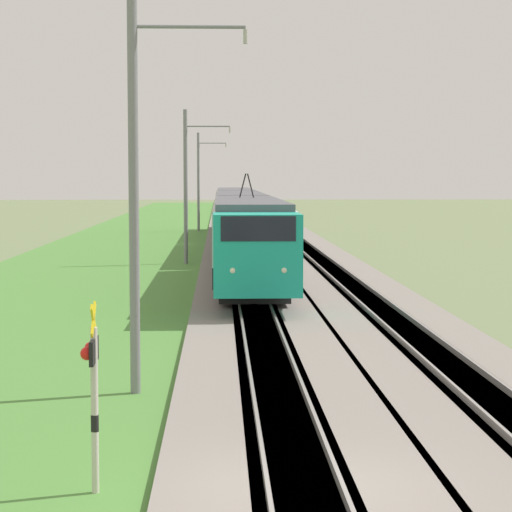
% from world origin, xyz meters
% --- Properties ---
extents(ground_plane, '(400.00, 400.00, 0.00)m').
position_xyz_m(ground_plane, '(0.00, 0.00, 0.00)').
color(ground_plane, '#6B7A51').
extents(ballast_main, '(240.00, 4.40, 0.30)m').
position_xyz_m(ballast_main, '(50.00, 0.00, 0.15)').
color(ballast_main, gray).
rests_on(ballast_main, ground).
extents(ballast_adjacent, '(240.00, 4.40, 0.30)m').
position_xyz_m(ballast_adjacent, '(50.00, -4.25, 0.15)').
color(ballast_adjacent, gray).
rests_on(ballast_adjacent, ground).
extents(track_main, '(240.00, 1.57, 0.45)m').
position_xyz_m(track_main, '(50.00, 0.00, 0.16)').
color(track_main, '#4C4238').
rests_on(track_main, ground).
extents(track_adjacent, '(240.00, 1.57, 0.45)m').
position_xyz_m(track_adjacent, '(50.00, -4.25, 0.16)').
color(track_adjacent, '#4C4238').
rests_on(track_adjacent, ground).
extents(grass_verge, '(240.00, 12.48, 0.12)m').
position_xyz_m(grass_verge, '(50.00, 7.11, 0.06)').
color(grass_verge, '#4C8438').
rests_on(grass_verge, ground).
extents(passenger_train, '(59.29, 2.96, 4.97)m').
position_xyz_m(passenger_train, '(46.87, 0.00, 2.32)').
color(passenger_train, '#19A88E').
rests_on(passenger_train, ground).
extents(crossing_signal_near, '(0.70, 0.23, 2.97)m').
position_xyz_m(crossing_signal_near, '(0.44, 3.08, 1.80)').
color(crossing_signal_near, beige).
rests_on(crossing_signal_near, ground).
extents(catenary_mast_near, '(0.22, 2.56, 8.88)m').
position_xyz_m(catenary_mast_near, '(7.32, 2.99, 4.59)').
color(catenary_mast_near, slate).
rests_on(catenary_mast_near, ground).
extents(catenary_mast_mid, '(0.22, 2.56, 8.44)m').
position_xyz_m(catenary_mast_mid, '(40.00, 2.99, 4.36)').
color(catenary_mast_mid, slate).
rests_on(catenary_mast_mid, ground).
extents(catenary_mast_far, '(0.22, 2.56, 8.65)m').
position_xyz_m(catenary_mast_far, '(72.68, 2.99, 4.47)').
color(catenary_mast_far, slate).
rests_on(catenary_mast_far, ground).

